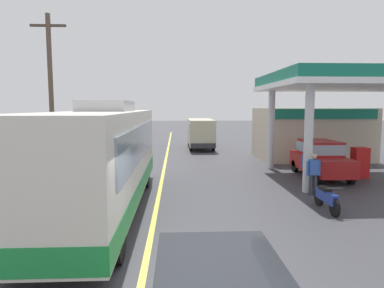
% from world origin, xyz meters
% --- Properties ---
extents(ground, '(120.00, 120.00, 0.00)m').
position_xyz_m(ground, '(0.00, 20.00, 0.00)').
color(ground, '#38383D').
extents(lane_divider_stripe, '(0.16, 50.00, 0.01)m').
position_xyz_m(lane_divider_stripe, '(0.00, 15.00, 0.00)').
color(lane_divider_stripe, '#D8CC4C').
rests_on(lane_divider_stripe, ground).
extents(wet_puddle_patch, '(2.85, 5.28, 0.01)m').
position_xyz_m(wet_puddle_patch, '(1.66, -0.65, 0.00)').
color(wet_puddle_patch, '#26282D').
rests_on(wet_puddle_patch, ground).
extents(coach_bus_main, '(2.60, 11.04, 3.69)m').
position_xyz_m(coach_bus_main, '(-1.74, 4.12, 1.72)').
color(coach_bus_main, silver).
rests_on(coach_bus_main, ground).
extents(gas_station_roadside, '(9.10, 11.95, 5.10)m').
position_xyz_m(gas_station_roadside, '(9.74, 13.16, 2.63)').
color(gas_station_roadside, '#147259').
rests_on(gas_station_roadside, ground).
extents(car_at_pump, '(1.70, 4.20, 1.82)m').
position_xyz_m(car_at_pump, '(7.83, 9.17, 1.01)').
color(car_at_pump, maroon).
rests_on(car_at_pump, ground).
extents(minibus_opposing_lane, '(2.04, 6.13, 2.44)m').
position_xyz_m(minibus_opposing_lane, '(2.75, 21.46, 1.47)').
color(minibus_opposing_lane, '#BFB799').
rests_on(minibus_opposing_lane, ground).
extents(cyclist_on_shoulder, '(0.34, 1.82, 1.72)m').
position_xyz_m(cyclist_on_shoulder, '(-3.99, 2.97, 0.78)').
color(cyclist_on_shoulder, black).
rests_on(cyclist_on_shoulder, ground).
extents(motorcycle_parked_forecourt, '(0.55, 1.80, 0.92)m').
position_xyz_m(motorcycle_parked_forecourt, '(5.72, 3.75, 0.44)').
color(motorcycle_parked_forecourt, black).
rests_on(motorcycle_parked_forecourt, ground).
extents(pedestrian_near_pump, '(0.55, 0.22, 1.66)m').
position_xyz_m(pedestrian_near_pump, '(6.09, 5.78, 0.93)').
color(pedestrian_near_pump, '#33333F').
rests_on(pedestrian_near_pump, ground).
extents(pedestrian_by_shop, '(0.55, 0.22, 1.66)m').
position_xyz_m(pedestrian_by_shop, '(6.57, 7.58, 0.93)').
color(pedestrian_by_shop, '#33333F').
rests_on(pedestrian_by_shop, ground).
extents(utility_pole_roadside, '(1.80, 0.24, 8.20)m').
position_xyz_m(utility_pole_roadside, '(-5.79, 10.97, 4.28)').
color(utility_pole_roadside, brown).
rests_on(utility_pole_roadside, ground).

